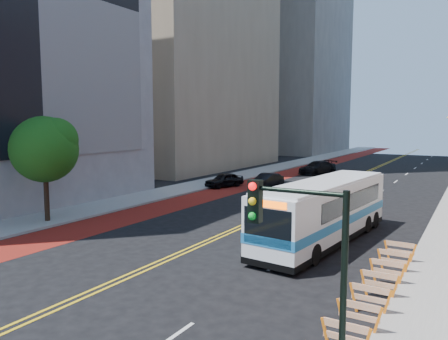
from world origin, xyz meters
TOP-DOWN VIEW (x-y plane):
  - ground at (0.00, 0.00)m, footprint 160.00×160.00m
  - sidewalk_left at (-12.00, 30.00)m, footprint 4.00×140.00m
  - bus_lane_paint at (-8.10, 30.00)m, footprint 3.60×140.00m
  - center_line_inner at (-0.18, 30.00)m, footprint 0.14×140.00m
  - center_line_outer at (0.18, 30.00)m, footprint 0.14×140.00m
  - lane_dashes at (4.80, 38.00)m, footprint 0.14×98.20m
  - construction_barriers at (9.60, 3.42)m, footprint 1.42×10.91m
  - street_tree at (-11.24, 6.04)m, footprint 4.20×4.20m
  - traffic_signal at (9.41, -3.51)m, footprint 2.21×0.34m
  - transit_bus at (5.49, 10.72)m, footprint 3.84×12.36m
  - car_a at (-9.30, 25.11)m, footprint 2.95×4.47m
  - car_b at (-5.50, 26.91)m, footprint 2.10×4.42m
  - car_c at (-4.80, 40.29)m, footprint 4.06×5.98m

SIDE VIEW (x-z plane):
  - ground at x=0.00m, z-range 0.00..0.00m
  - center_line_inner at x=-0.18m, z-range 0.00..0.01m
  - center_line_outer at x=0.18m, z-range 0.00..0.01m
  - bus_lane_paint at x=-8.10m, z-range 0.00..0.01m
  - lane_dashes at x=4.80m, z-range 0.00..0.01m
  - sidewalk_left at x=-12.00m, z-range 0.00..0.15m
  - construction_barriers at x=9.60m, z-range 0.17..1.18m
  - car_b at x=-5.50m, z-range 0.00..1.40m
  - car_a at x=-9.30m, z-range 0.00..1.42m
  - car_c at x=-4.80m, z-range 0.00..1.61m
  - transit_bus at x=5.49m, z-range 0.07..3.41m
  - traffic_signal at x=9.41m, z-range 1.18..6.26m
  - street_tree at x=-11.24m, z-range 1.56..8.26m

